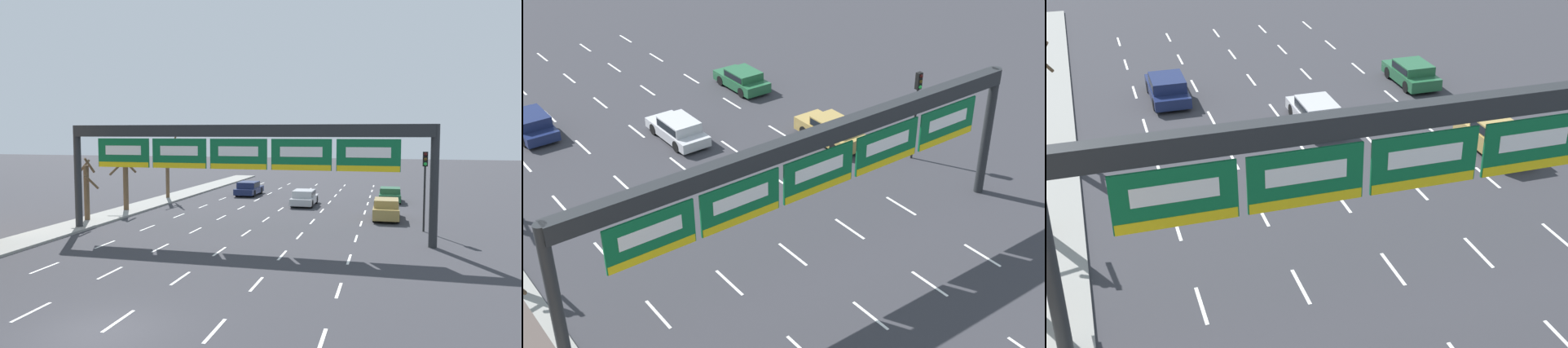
% 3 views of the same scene
% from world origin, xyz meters
% --- Properties ---
extents(lane_dashes, '(13.32, 67.00, 0.01)m').
position_xyz_m(lane_dashes, '(0.00, 13.50, 0.00)').
color(lane_dashes, white).
rests_on(lane_dashes, ground_plane).
extents(sign_gantry, '(21.85, 0.70, 6.56)m').
position_xyz_m(sign_gantry, '(0.00, 14.66, 5.42)').
color(sign_gantry, '#232628').
rests_on(sign_gantry, ground_plane).
extents(car_gold, '(1.81, 4.45, 1.47)m').
position_xyz_m(car_gold, '(8.21, 23.22, 0.78)').
color(car_gold, '#A88947').
rests_on(car_gold, ground_plane).
extents(car_green, '(1.87, 4.13, 1.31)m').
position_xyz_m(car_green, '(8.45, 32.54, 0.70)').
color(car_green, '#235B38').
rests_on(car_green, ground_plane).
extents(car_navy, '(1.92, 4.52, 1.34)m').
position_xyz_m(car_navy, '(-4.99, 34.29, 0.72)').
color(car_navy, '#19234C').
rests_on(car_navy, ground_plane).
extents(car_silver, '(1.83, 4.44, 1.32)m').
position_xyz_m(car_silver, '(1.46, 28.60, 0.71)').
color(car_silver, '#B7B7BC').
rests_on(car_silver, ground_plane).
extents(traffic_light_near_gantry, '(0.30, 0.35, 4.95)m').
position_xyz_m(traffic_light_near_gantry, '(10.50, 19.16, 3.52)').
color(traffic_light_near_gantry, black).
rests_on(traffic_light_near_gantry, ground_plane).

